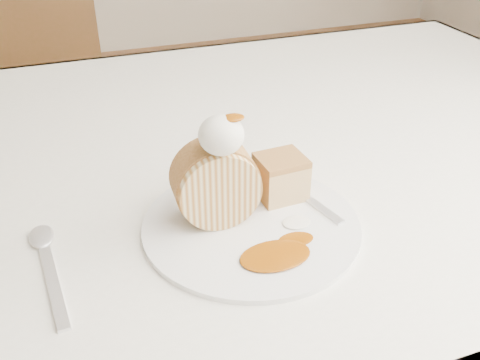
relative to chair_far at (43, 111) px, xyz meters
name	(u,v)px	position (x,y,z in m)	size (l,w,h in m)	color
table	(234,192)	(0.29, -0.90, 0.20)	(1.40, 0.90, 0.75)	white
chair_far	(43,111)	(0.00, 0.00, 0.00)	(0.41, 0.41, 0.81)	brown
plate	(251,225)	(0.24, -1.10, 0.29)	(0.25, 0.25, 0.01)	white
roulade_slice	(216,184)	(0.20, -1.08, 0.34)	(0.09, 0.09, 0.05)	beige
cake_chunk	(281,179)	(0.29, -1.06, 0.32)	(0.06, 0.05, 0.05)	#A3713D
whipped_cream	(221,135)	(0.21, -1.09, 0.41)	(0.05, 0.05, 0.04)	silver
caramel_drizzle	(233,113)	(0.22, -1.10, 0.43)	(0.02, 0.02, 0.01)	#833E05
caramel_pool	(275,256)	(0.24, -1.17, 0.30)	(0.08, 0.05, 0.00)	#833E05
fork	(311,201)	(0.32, -1.09, 0.30)	(0.02, 0.15, 0.00)	silver
spoon	(54,285)	(0.02, -1.13, 0.29)	(0.02, 0.16, 0.00)	silver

